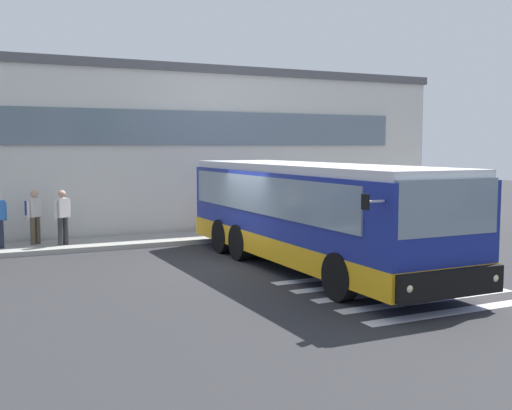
# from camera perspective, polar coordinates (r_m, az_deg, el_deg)

# --- Properties ---
(ground_plane) EXTENTS (80.00, 90.00, 0.02)m
(ground_plane) POSITION_cam_1_polar(r_m,az_deg,el_deg) (16.43, -1.56, -5.63)
(ground_plane) COLOR #2B2B2D
(ground_plane) RESTS_ON ground
(bay_paint_stripes) EXTENTS (4.40, 3.96, 0.01)m
(bay_paint_stripes) POSITION_cam_1_polar(r_m,az_deg,el_deg) (13.91, 13.27, -7.74)
(bay_paint_stripes) COLOR silver
(bay_paint_stripes) RESTS_ON ground
(terminal_building) EXTENTS (24.18, 13.80, 6.05)m
(terminal_building) POSITION_cam_1_polar(r_m,az_deg,el_deg) (27.02, -13.01, 5.02)
(terminal_building) COLOR silver
(terminal_building) RESTS_ON ground
(boarding_curb) EXTENTS (26.38, 2.00, 0.15)m
(boarding_curb) POSITION_cam_1_polar(r_m,az_deg,el_deg) (20.83, -6.92, -3.08)
(boarding_curb) COLOR #9E9B93
(boarding_curb) RESTS_ON ground
(bus_main_foreground) EXTENTS (3.04, 10.26, 2.70)m
(bus_main_foreground) POSITION_cam_1_polar(r_m,az_deg,el_deg) (15.86, 5.10, -1.13)
(bus_main_foreground) COLOR navy
(bus_main_foreground) RESTS_ON ground
(passenger_by_doorway) EXTENTS (0.52, 0.50, 1.68)m
(passenger_by_doorway) POSITION_cam_1_polar(r_m,az_deg,el_deg) (20.02, -19.86, -0.71)
(passenger_by_doorway) COLOR #4C4233
(passenger_by_doorway) RESTS_ON boarding_curb
(passenger_at_curb_edge) EXTENTS (0.51, 0.39, 1.68)m
(passenger_at_curb_edge) POSITION_cam_1_polar(r_m,az_deg,el_deg) (19.61, -17.48, -0.86)
(passenger_at_curb_edge) COLOR #2D2D33
(passenger_at_curb_edge) RESTS_ON boarding_curb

